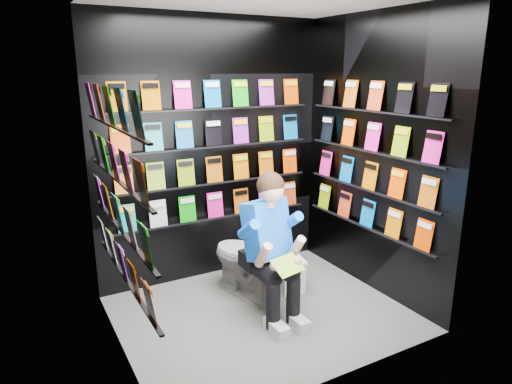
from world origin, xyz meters
TOP-DOWN VIEW (x-y plane):
  - floor at (0.00, 0.00)m, footprint 2.40×2.40m
  - wall_back at (0.00, 1.00)m, footprint 2.40×0.04m
  - wall_front at (0.00, -1.00)m, footprint 2.40×0.04m
  - wall_left at (-1.20, 0.00)m, footprint 0.04×2.00m
  - wall_right at (1.20, 0.00)m, footprint 0.04×2.00m
  - comics_back at (0.00, 0.97)m, footprint 2.10×0.06m
  - comics_left at (-1.17, 0.00)m, footprint 0.06×1.70m
  - comics_right at (1.17, 0.00)m, footprint 0.06×1.70m
  - toilet at (0.05, 0.41)m, footprint 0.58×0.83m
  - longbox at (0.48, 0.33)m, footprint 0.29×0.43m
  - longbox_lid at (0.48, 0.33)m, footprint 0.32×0.45m
  - reader at (0.05, 0.03)m, footprint 0.67×0.85m
  - held_comic at (0.05, -0.32)m, footprint 0.29×0.21m

SIDE VIEW (x-z plane):
  - floor at x=0.00m, z-range 0.00..0.00m
  - longbox at x=0.48m, z-range 0.00..0.30m
  - longbox_lid at x=0.48m, z-range 0.30..0.33m
  - toilet at x=0.05m, z-range 0.00..0.73m
  - held_comic at x=0.05m, z-range 0.52..0.64m
  - reader at x=0.05m, z-range 0.07..1.46m
  - wall_back at x=0.00m, z-range 0.00..2.60m
  - wall_front at x=0.00m, z-range 0.00..2.60m
  - wall_left at x=-1.20m, z-range 0.00..2.60m
  - wall_right at x=1.20m, z-range 0.00..2.60m
  - comics_back at x=0.00m, z-range 0.62..1.99m
  - comics_left at x=-1.17m, z-range 0.62..1.99m
  - comics_right at x=1.17m, z-range 0.62..1.99m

